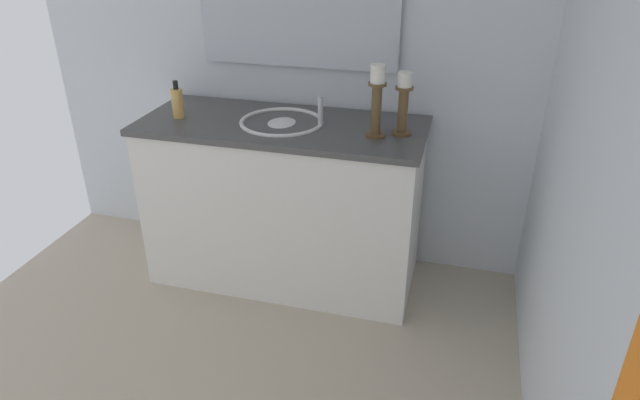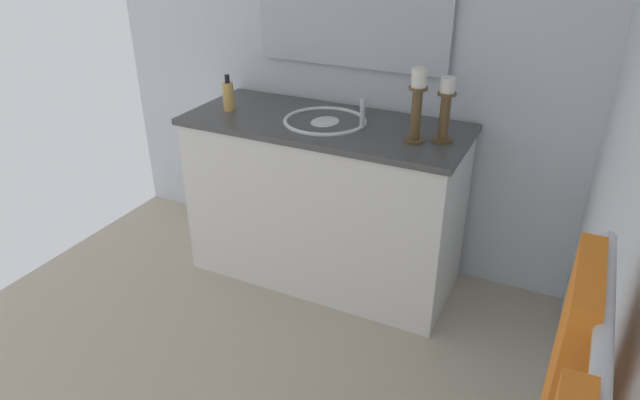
{
  "view_description": "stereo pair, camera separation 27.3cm",
  "coord_description": "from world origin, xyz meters",
  "px_view_note": "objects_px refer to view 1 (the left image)",
  "views": [
    {
      "loc": [
        1.21,
        0.95,
        1.75
      ],
      "look_at": [
        -0.19,
        0.57,
        1.0
      ],
      "focal_mm": 31.56,
      "sensor_mm": 36.0,
      "label": 1
    },
    {
      "loc": [
        1.11,
        1.2,
        1.75
      ],
      "look_at": [
        -0.19,
        0.57,
        1.0
      ],
      "focal_mm": 31.56,
      "sensor_mm": 36.0,
      "label": 2
    }
  ],
  "objects_px": {
    "vanity_cabinet": "(284,203)",
    "candle_holder_short": "(377,99)",
    "soap_bottle": "(178,102)",
    "sink_basin": "(282,130)",
    "candle_holder_tall": "(403,102)"
  },
  "relations": [
    {
      "from": "sink_basin",
      "to": "soap_bottle",
      "type": "bearing_deg",
      "value": -83.82
    },
    {
      "from": "candle_holder_short",
      "to": "vanity_cabinet",
      "type": "bearing_deg",
      "value": -97.58
    },
    {
      "from": "vanity_cabinet",
      "to": "candle_holder_short",
      "type": "xyz_separation_m",
      "value": [
        0.06,
        0.46,
        0.6
      ]
    },
    {
      "from": "sink_basin",
      "to": "candle_holder_short",
      "type": "distance_m",
      "value": 0.51
    },
    {
      "from": "candle_holder_tall",
      "to": "soap_bottle",
      "type": "height_order",
      "value": "candle_holder_tall"
    },
    {
      "from": "sink_basin",
      "to": "candle_holder_short",
      "type": "xyz_separation_m",
      "value": [
        0.06,
        0.46,
        0.21
      ]
    },
    {
      "from": "sink_basin",
      "to": "candle_holder_tall",
      "type": "distance_m",
      "value": 0.6
    },
    {
      "from": "sink_basin",
      "to": "candle_holder_tall",
      "type": "bearing_deg",
      "value": 89.56
    },
    {
      "from": "sink_basin",
      "to": "candle_holder_short",
      "type": "bearing_deg",
      "value": 82.4
    },
    {
      "from": "vanity_cabinet",
      "to": "candle_holder_short",
      "type": "height_order",
      "value": "candle_holder_short"
    },
    {
      "from": "soap_bottle",
      "to": "sink_basin",
      "type": "bearing_deg",
      "value": 96.18
    },
    {
      "from": "sink_basin",
      "to": "soap_bottle",
      "type": "distance_m",
      "value": 0.52
    },
    {
      "from": "vanity_cabinet",
      "to": "candle_holder_tall",
      "type": "distance_m",
      "value": 0.81
    },
    {
      "from": "vanity_cabinet",
      "to": "candle_holder_short",
      "type": "relative_size",
      "value": 4.3
    },
    {
      "from": "sink_basin",
      "to": "soap_bottle",
      "type": "xyz_separation_m",
      "value": [
        0.05,
        -0.51,
        0.11
      ]
    }
  ]
}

